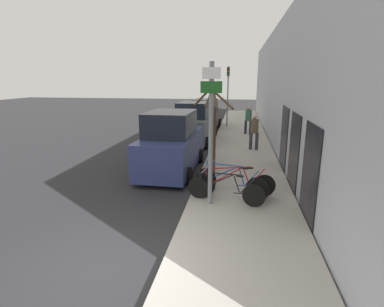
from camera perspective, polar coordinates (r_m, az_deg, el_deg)
ground_plane at (r=16.69m, az=0.44°, el=1.30°), size 80.00×80.00×0.00m
sidewalk_curb at (r=19.24m, az=9.38°, el=3.06°), size 3.20×32.00×0.15m
building_facade at (r=18.93m, az=15.19°, el=12.22°), size 0.23×32.00×6.50m
signpost at (r=8.25m, az=3.60°, el=4.16°), size 0.57×0.15×3.98m
bicycle_0 at (r=8.83m, az=6.34°, el=-6.90°), size 2.28×0.66×0.91m
bicycle_1 at (r=9.27m, az=7.98°, el=-5.76°), size 2.53×0.54×0.97m
bicycle_2 at (r=9.42m, az=7.40°, el=-5.40°), size 2.27×1.03×0.99m
parked_car_0 at (r=12.10m, az=-3.89°, el=1.72°), size 2.18×4.75×2.45m
parked_car_1 at (r=17.53m, az=0.56°, el=5.55°), size 2.30×4.61×2.39m
parked_car_2 at (r=22.47m, az=2.61°, el=7.23°), size 2.14×4.44×2.24m
pedestrian_near at (r=19.97m, az=10.70°, el=6.67°), size 0.48×0.40×1.82m
pedestrian_far at (r=15.49m, az=11.78°, el=4.50°), size 0.47×0.40×1.80m
street_tree at (r=11.23m, az=4.02°, el=4.15°), size 1.58×1.35×3.36m
traffic_light at (r=22.85m, az=6.85°, el=12.33°), size 0.20×0.30×4.50m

